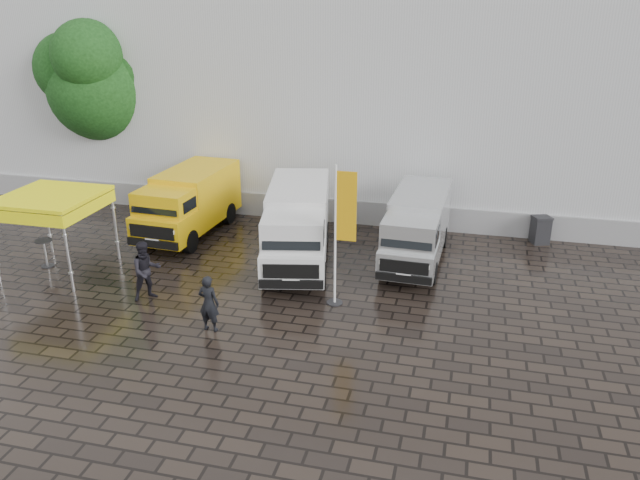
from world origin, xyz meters
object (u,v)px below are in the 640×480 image
object	(u,v)px
van_yellow	(188,204)
van_white	(297,228)
van_silver	(417,230)
person_tent	(146,271)
canopy_tent	(50,200)
cocktail_table	(46,253)
wheelie_bin	(540,230)
person_front	(209,303)
flagpole	(341,230)

from	to	relation	value
van_yellow	van_white	size ratio (longest dim) A/B	0.88
van_silver	person_tent	xyz separation A→B (m)	(-7.87, -5.03, -0.24)
canopy_tent	cocktail_table	world-z (taller)	canopy_tent
wheelie_bin	person_tent	xyz separation A→B (m)	(-12.36, -7.96, 0.42)
van_yellow	cocktail_table	bearing A→B (deg)	-126.74
van_yellow	cocktail_table	xyz separation A→B (m)	(-3.54, -4.20, -0.75)
van_white	van_silver	bearing A→B (deg)	3.83
van_yellow	van_silver	world-z (taller)	van_yellow
person_front	person_tent	xyz separation A→B (m)	(-2.69, 1.40, 0.11)
van_silver	person_tent	distance (m)	9.34
flagpole	wheelie_bin	distance (m)	9.58
van_yellow	van_silver	size ratio (longest dim) A/B	0.98
van_silver	van_yellow	bearing A→B (deg)	178.52
flagpole	person_tent	bearing A→B (deg)	-169.69
van_white	van_silver	size ratio (longest dim) A/B	1.11
van_yellow	wheelie_bin	size ratio (longest dim) A/B	5.03
canopy_tent	flagpole	bearing A→B (deg)	-0.69
van_silver	flagpole	size ratio (longest dim) A/B	1.25
cocktail_table	van_silver	bearing A→B (deg)	16.07
cocktail_table	person_front	size ratio (longest dim) A/B	0.59
wheelie_bin	cocktail_table	bearing A→B (deg)	-178.44
van_white	wheelie_bin	bearing A→B (deg)	13.47
cocktail_table	person_tent	world-z (taller)	person_tent
van_yellow	person_tent	distance (m)	5.73
van_yellow	van_white	distance (m)	5.27
van_white	canopy_tent	world-z (taller)	canopy_tent
canopy_tent	wheelie_bin	xyz separation A→B (m)	(16.37, 6.75, -2.03)
canopy_tent	person_front	xyz separation A→B (m)	(6.70, -2.60, -1.72)
van_white	person_tent	bearing A→B (deg)	-146.60
van_yellow	van_silver	bearing A→B (deg)	-0.22
van_silver	cocktail_table	size ratio (longest dim) A/B	5.53
van_white	cocktail_table	size ratio (longest dim) A/B	6.14
person_tent	van_yellow	bearing A→B (deg)	57.02
van_silver	person_tent	size ratio (longest dim) A/B	2.89
van_yellow	van_silver	xyz separation A→B (m)	(9.04, -0.57, -0.05)
van_silver	person_front	xyz separation A→B (m)	(-5.18, -6.42, -0.35)
flagpole	person_front	bearing A→B (deg)	-142.80
van_silver	cocktail_table	xyz separation A→B (m)	(-12.58, -3.62, -0.70)
van_silver	van_white	bearing A→B (deg)	-161.95
van_silver	wheelie_bin	world-z (taller)	van_silver
van_white	person_tent	xyz separation A→B (m)	(-3.80, -3.87, -0.37)
van_silver	person_front	world-z (taller)	van_silver
van_silver	wheelie_bin	xyz separation A→B (m)	(4.49, 2.93, -0.66)
canopy_tent	van_silver	bearing A→B (deg)	17.82
flagpole	cocktail_table	xyz separation A→B (m)	(-10.67, 0.32, -1.94)
van_yellow	person_front	xyz separation A→B (m)	(3.86, -7.00, -0.40)
van_white	van_silver	distance (m)	4.23
wheelie_bin	van_white	bearing A→B (deg)	-173.90
van_white	person_front	size ratio (longest dim) A/B	3.61
cocktail_table	person_tent	bearing A→B (deg)	-16.55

